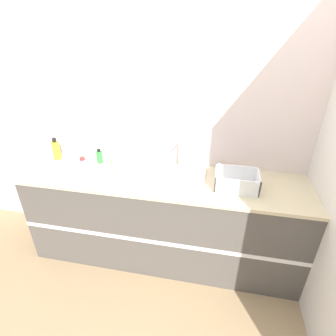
% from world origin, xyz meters
% --- Properties ---
extents(ground_plane, '(12.00, 12.00, 0.00)m').
position_xyz_m(ground_plane, '(0.00, 0.00, 0.00)').
color(ground_plane, tan).
extents(wall_back, '(4.94, 0.06, 2.60)m').
position_xyz_m(wall_back, '(0.00, 0.65, 1.30)').
color(wall_back, silver).
rests_on(wall_back, ground_plane).
extents(wall_right, '(0.06, 2.62, 2.60)m').
position_xyz_m(wall_right, '(1.30, 0.31, 1.30)').
color(wall_right, silver).
rests_on(wall_right, ground_plane).
extents(counter_cabinet, '(2.57, 0.65, 0.92)m').
position_xyz_m(counter_cabinet, '(0.00, 0.31, 0.46)').
color(counter_cabinet, '#514C47').
rests_on(counter_cabinet, ground_plane).
extents(sink, '(0.47, 0.36, 0.29)m').
position_xyz_m(sink, '(0.13, 0.37, 0.94)').
color(sink, silver).
rests_on(sink, counter_cabinet).
extents(paper_towel_roll, '(0.14, 0.14, 0.27)m').
position_xyz_m(paper_towel_roll, '(-0.36, 0.23, 1.06)').
color(paper_towel_roll, '#4C4C51').
rests_on(paper_towel_roll, counter_cabinet).
extents(dish_rack, '(0.35, 0.25, 0.14)m').
position_xyz_m(dish_rack, '(0.63, 0.27, 0.98)').
color(dish_rack, white).
rests_on(dish_rack, counter_cabinet).
extents(bottle_green, '(0.06, 0.06, 0.14)m').
position_xyz_m(bottle_green, '(-0.67, 0.48, 0.99)').
color(bottle_green, '#2D8C3D').
rests_on(bottle_green, counter_cabinet).
extents(bottle_yellow, '(0.07, 0.07, 0.22)m').
position_xyz_m(bottle_yellow, '(-1.13, 0.47, 1.02)').
color(bottle_yellow, yellow).
rests_on(bottle_yellow, counter_cabinet).
extents(bottle_white_spray, '(0.08, 0.08, 0.15)m').
position_xyz_m(bottle_white_spray, '(-0.74, 0.27, 0.99)').
color(bottle_white_spray, white).
rests_on(bottle_white_spray, counter_cabinet).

